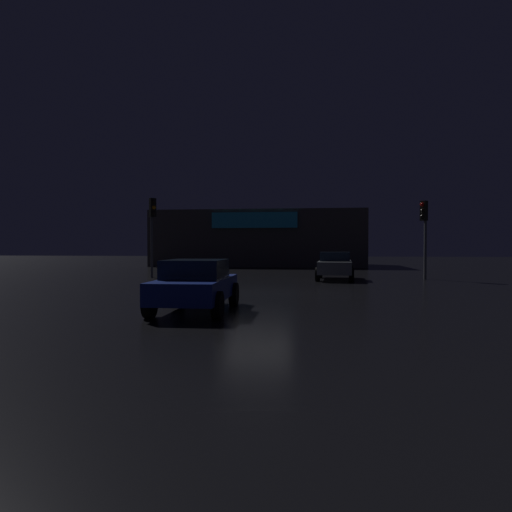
{
  "coord_description": "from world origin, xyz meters",
  "views": [
    {
      "loc": [
        2.05,
        -17.1,
        1.75
      ],
      "look_at": [
        -0.69,
        4.98,
        1.26
      ],
      "focal_mm": 32.01,
      "sensor_mm": 36.0,
      "label": 1
    }
  ],
  "objects_px": {
    "traffic_signal_main": "(152,220)",
    "traffic_signal_opposite": "(424,224)",
    "car_far": "(335,265)",
    "car_near": "(196,284)",
    "store_building": "(260,239)"
  },
  "relations": [
    {
      "from": "traffic_signal_main",
      "to": "car_far",
      "type": "bearing_deg",
      "value": -1.12
    },
    {
      "from": "traffic_signal_main",
      "to": "traffic_signal_opposite",
      "type": "height_order",
      "value": "traffic_signal_main"
    },
    {
      "from": "traffic_signal_main",
      "to": "car_near",
      "type": "xyz_separation_m",
      "value": [
        5.63,
        -12.27,
        -2.47
      ]
    },
    {
      "from": "store_building",
      "to": "car_near",
      "type": "height_order",
      "value": "store_building"
    },
    {
      "from": "traffic_signal_opposite",
      "to": "car_far",
      "type": "height_order",
      "value": "traffic_signal_opposite"
    },
    {
      "from": "car_near",
      "to": "traffic_signal_main",
      "type": "bearing_deg",
      "value": 114.66
    },
    {
      "from": "traffic_signal_opposite",
      "to": "car_far",
      "type": "relative_size",
      "value": 1.02
    },
    {
      "from": "store_building",
      "to": "traffic_signal_main",
      "type": "bearing_deg",
      "value": -103.33
    },
    {
      "from": "traffic_signal_opposite",
      "to": "car_far",
      "type": "xyz_separation_m",
      "value": [
        -4.63,
        -0.73,
        -2.16
      ]
    },
    {
      "from": "store_building",
      "to": "traffic_signal_opposite",
      "type": "bearing_deg",
      "value": -57.49
    },
    {
      "from": "store_building",
      "to": "car_far",
      "type": "xyz_separation_m",
      "value": [
        5.88,
        -17.22,
        -1.65
      ]
    },
    {
      "from": "car_far",
      "to": "traffic_signal_main",
      "type": "bearing_deg",
      "value": 178.88
    },
    {
      "from": "car_far",
      "to": "car_near",
      "type": "bearing_deg",
      "value": -109.51
    },
    {
      "from": "store_building",
      "to": "traffic_signal_main",
      "type": "height_order",
      "value": "store_building"
    },
    {
      "from": "traffic_signal_main",
      "to": "car_near",
      "type": "height_order",
      "value": "traffic_signal_main"
    }
  ]
}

